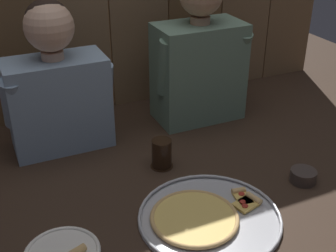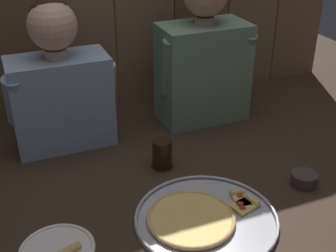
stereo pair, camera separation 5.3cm
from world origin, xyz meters
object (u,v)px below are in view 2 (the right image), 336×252
at_px(dinner_plate, 57,251).
at_px(drinking_glass, 162,154).
at_px(dipping_bowl, 304,178).
at_px(diner_right, 203,55).
at_px(pizza_tray, 202,218).
at_px(diner_left, 59,82).

relative_size(dinner_plate, drinking_glass, 1.98).
bearing_deg(dipping_bowl, diner_right, 99.70).
relative_size(pizza_tray, diner_right, 0.70).
bearing_deg(dinner_plate, diner_left, 76.93).
bearing_deg(diner_left, pizza_tray, -65.11).
relative_size(dinner_plate, dipping_bowl, 2.38).
bearing_deg(pizza_tray, diner_left, 114.89).
relative_size(drinking_glass, dipping_bowl, 1.21).
distance_m(pizza_tray, diner_right, 0.75).
distance_m(diner_left, diner_right, 0.59).
bearing_deg(diner_left, diner_right, -0.02).
distance_m(dinner_plate, drinking_glass, 0.53).
xyz_separation_m(dinner_plate, diner_left, (0.14, 0.60, 0.25)).
xyz_separation_m(pizza_tray, dipping_bowl, (0.40, 0.04, 0.01)).
relative_size(pizza_tray, dinner_plate, 2.07).
distance_m(drinking_glass, diner_right, 0.49).
xyz_separation_m(drinking_glass, dipping_bowl, (0.40, -0.29, -0.03)).
bearing_deg(drinking_glass, diner_left, 133.68).
distance_m(dinner_plate, diner_left, 0.67).
bearing_deg(pizza_tray, drinking_glass, 90.36).
height_order(drinking_glass, dipping_bowl, drinking_glass).
bearing_deg(pizza_tray, dipping_bowl, 5.37).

